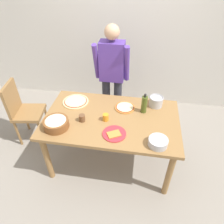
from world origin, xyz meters
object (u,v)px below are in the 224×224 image
popcorn_bowl (56,123)px  cup_orange (106,117)px  plate_with_slice (114,134)px  chair_wooden_left (23,109)px  cup_small_brown (82,118)px  mixing_bowl_steel (158,142)px  pizza_cooked_on_tray (125,107)px  steel_pot (156,101)px  pizza_raw_on_board (76,101)px  dining_table (111,124)px  person_cook (112,74)px  olive_oil_bottle (144,104)px

popcorn_bowl → cup_orange: (0.52, 0.21, -0.02)m
plate_with_slice → cup_orange: 0.26m
chair_wooden_left → plate_with_slice: size_ratio=3.65×
cup_small_brown → cup_orange: bearing=12.2°
popcorn_bowl → mixing_bowl_steel: 1.12m
popcorn_bowl → mixing_bowl_steel: (1.12, -0.09, -0.02)m
cup_orange → pizza_cooked_on_tray: bearing=53.9°
plate_with_slice → steel_pot: (0.44, 0.60, 0.06)m
pizza_cooked_on_tray → steel_pot: size_ratio=1.45×
pizza_raw_on_board → popcorn_bowl: popcorn_bowl is taller
steel_pot → cup_orange: size_ratio=2.04×
mixing_bowl_steel → steel_pot: bearing=91.7°
pizza_cooked_on_tray → plate_with_slice: plate_with_slice is taller
dining_table → person_cook: person_cook is taller
chair_wooden_left → cup_small_brown: (0.99, -0.35, 0.26)m
pizza_raw_on_board → mixing_bowl_steel: bearing=-29.3°
chair_wooden_left → mixing_bowl_steel: (1.86, -0.59, 0.26)m
dining_table → steel_pot: steel_pot is taller
popcorn_bowl → dining_table: bearing=23.9°
pizza_raw_on_board → olive_oil_bottle: olive_oil_bottle is taller
olive_oil_bottle → pizza_raw_on_board: bearing=175.9°
popcorn_bowl → steel_pot: bearing=28.2°
person_cook → popcorn_bowl: bearing=-114.7°
chair_wooden_left → cup_orange: size_ratio=11.18×
pizza_cooked_on_tray → olive_oil_bottle: olive_oil_bottle is taller
cup_small_brown → pizza_cooked_on_tray: bearing=35.1°
pizza_cooked_on_tray → cup_small_brown: (-0.46, -0.33, 0.03)m
pizza_cooked_on_tray → mixing_bowl_steel: size_ratio=1.26×
cup_small_brown → plate_with_slice: bearing=-21.7°
person_cook → pizza_cooked_on_tray: 0.62m
pizza_raw_on_board → olive_oil_bottle: size_ratio=1.31×
dining_table → steel_pot: (0.52, 0.33, 0.16)m
dining_table → chair_wooden_left: (-1.32, 0.24, -0.13)m
pizza_raw_on_board → person_cook: bearing=52.0°
steel_pot → cup_small_brown: 0.95m
mixing_bowl_steel → steel_pot: 0.68m
plate_with_slice → cup_orange: bearing=121.5°
person_cook → steel_pot: person_cook is taller
pizza_cooked_on_tray → cup_orange: (-0.19, -0.27, 0.03)m
pizza_raw_on_board → chair_wooden_left: bearing=-179.6°
mixing_bowl_steel → steel_pot: steel_pot is taller
dining_table → pizza_cooked_on_tray: bearing=58.0°
person_cook → cup_orange: size_ratio=19.06×
person_cook → chair_wooden_left: bearing=-156.8°
pizza_cooked_on_tray → dining_table: bearing=-122.0°
person_cook → dining_table: bearing=-81.3°
plate_with_slice → cup_orange: (-0.13, 0.22, 0.03)m
chair_wooden_left → steel_pot: size_ratio=5.48×
chair_wooden_left → plate_with_slice: bearing=-19.9°
pizza_cooked_on_tray → cup_orange: size_ratio=2.96×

